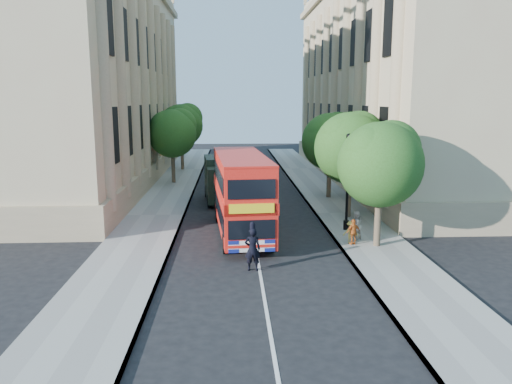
{
  "coord_description": "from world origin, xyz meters",
  "views": [
    {
      "loc": [
        -1.14,
        -19.73,
        7.04
      ],
      "look_at": [
        0.13,
        5.58,
        2.3
      ],
      "focal_mm": 35.0,
      "sensor_mm": 36.0,
      "label": 1
    }
  ],
  "objects": [
    {
      "name": "tree_right_mid",
      "position": [
        5.84,
        9.03,
        4.45
      ],
      "size": [
        4.2,
        4.2,
        6.37
      ],
      "color": "#473828",
      "rests_on": "ground"
    },
    {
      "name": "child_a",
      "position": [
        4.7,
        3.21,
        0.75
      ],
      "size": [
        0.79,
        0.54,
        1.25
      ],
      "primitive_type": "imported",
      "rotation": [
        0.0,
        0.0,
        3.5
      ],
      "color": "#C05D21",
      "rests_on": "pavement_right"
    },
    {
      "name": "building_left",
      "position": [
        -13.8,
        24.0,
        9.0
      ],
      "size": [
        12.0,
        38.0,
        18.0
      ],
      "primitive_type": "cube",
      "color": "tan",
      "rests_on": "ground"
    },
    {
      "name": "woman_pedestrian",
      "position": [
        5.03,
        4.07,
        0.85
      ],
      "size": [
        0.9,
        0.87,
        1.46
      ],
      "primitive_type": "imported",
      "rotation": [
        0.0,
        0.0,
        3.8
      ],
      "color": "beige",
      "rests_on": "pavement_right"
    },
    {
      "name": "pavement_right",
      "position": [
        5.75,
        10.0,
        0.06
      ],
      "size": [
        3.5,
        80.0,
        0.12
      ],
      "primitive_type": "cube",
      "color": "gray",
      "rests_on": "ground"
    },
    {
      "name": "tree_right_far",
      "position": [
        5.84,
        15.03,
        4.31
      ],
      "size": [
        4.0,
        4.0,
        6.15
      ],
      "color": "#473828",
      "rests_on": "ground"
    },
    {
      "name": "tree_left_far",
      "position": [
        -5.96,
        22.03,
        4.44
      ],
      "size": [
        4.0,
        4.0,
        6.3
      ],
      "color": "#473828",
      "rests_on": "ground"
    },
    {
      "name": "pavement_left",
      "position": [
        -5.75,
        10.0,
        0.06
      ],
      "size": [
        3.5,
        80.0,
        0.12
      ],
      "primitive_type": "cube",
      "color": "gray",
      "rests_on": "ground"
    },
    {
      "name": "ground",
      "position": [
        0.0,
        0.0,
        0.0
      ],
      "size": [
        120.0,
        120.0,
        0.0
      ],
      "primitive_type": "plane",
      "color": "black",
      "rests_on": "ground"
    },
    {
      "name": "tree_left_back",
      "position": [
        -5.96,
        30.03,
        4.71
      ],
      "size": [
        4.2,
        4.2,
        6.65
      ],
      "color": "#473828",
      "rests_on": "ground"
    },
    {
      "name": "lamp_post",
      "position": [
        5.0,
        6.0,
        2.51
      ],
      "size": [
        0.32,
        0.32,
        5.16
      ],
      "color": "black",
      "rests_on": "pavement_right"
    },
    {
      "name": "police_constable",
      "position": [
        -0.29,
        0.11,
        0.91
      ],
      "size": [
        0.67,
        0.44,
        1.82
      ],
      "primitive_type": "imported",
      "rotation": [
        0.0,
        0.0,
        3.14
      ],
      "color": "black",
      "rests_on": "ground"
    },
    {
      "name": "child_b",
      "position": [
        4.62,
        3.45,
        0.67
      ],
      "size": [
        0.74,
        0.45,
        1.1
      ],
      "primitive_type": "imported",
      "rotation": [
        0.0,
        0.0,
        3.08
      ],
      "color": "gold",
      "rests_on": "pavement_right"
    },
    {
      "name": "tree_right_near",
      "position": [
        5.84,
        3.03,
        4.25
      ],
      "size": [
        4.0,
        4.0,
        6.08
      ],
      "color": "#473828",
      "rests_on": "ground"
    },
    {
      "name": "double_decker_bus",
      "position": [
        -0.63,
        5.68,
        2.28
      ],
      "size": [
        3.06,
        9.11,
        4.13
      ],
      "rotation": [
        0.0,
        0.0,
        0.08
      ],
      "color": "red",
      "rests_on": "ground"
    },
    {
      "name": "building_right",
      "position": [
        13.8,
        24.0,
        9.0
      ],
      "size": [
        12.0,
        38.0,
        18.0
      ],
      "primitive_type": "cube",
      "color": "tan",
      "rests_on": "ground"
    },
    {
      "name": "box_van",
      "position": [
        -1.79,
        14.27,
        1.5
      ],
      "size": [
        2.66,
        5.52,
        3.06
      ],
      "rotation": [
        0.0,
        0.0,
        0.09
      ],
      "color": "black",
      "rests_on": "ground"
    }
  ]
}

